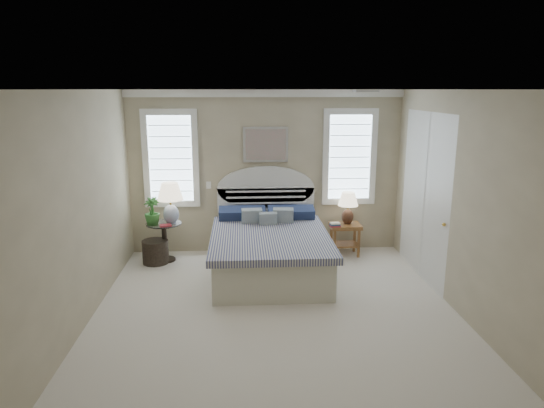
{
  "coord_description": "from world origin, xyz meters",
  "views": [
    {
      "loc": [
        -0.4,
        -5.47,
        2.7
      ],
      "look_at": [
        0.01,
        1.0,
        1.16
      ],
      "focal_mm": 32.0,
      "sensor_mm": 36.0,
      "label": 1
    }
  ],
  "objects": [
    {
      "name": "painting",
      "position": [
        0.0,
        2.46,
        1.82
      ],
      "size": [
        0.74,
        0.04,
        0.58
      ],
      "primitive_type": "cube",
      "color": "silver",
      "rests_on": "wall_back"
    },
    {
      "name": "closet_door",
      "position": [
        2.23,
        1.2,
        1.2
      ],
      "size": [
        0.02,
        1.8,
        2.4
      ],
      "primitive_type": "cube",
      "color": "silver",
      "rests_on": "floor"
    },
    {
      "name": "window_left",
      "position": [
        -1.55,
        2.48,
        1.6
      ],
      "size": [
        0.9,
        0.06,
        1.6
      ],
      "primitive_type": "cube",
      "color": "#C9E8FF",
      "rests_on": "wall_back"
    },
    {
      "name": "wall_back",
      "position": [
        0.0,
        2.5,
        1.35
      ],
      "size": [
        4.5,
        0.02,
        2.7
      ],
      "primitive_type": "cube",
      "color": "tan",
      "rests_on": "floor"
    },
    {
      "name": "switch_plate",
      "position": [
        -0.95,
        2.48,
        1.15
      ],
      "size": [
        0.08,
        0.01,
        0.12
      ],
      "primitive_type": "cube",
      "color": "white",
      "rests_on": "wall_back"
    },
    {
      "name": "books_right",
      "position": [
        1.1,
        2.01,
        0.56
      ],
      "size": [
        0.19,
        0.15,
        0.07
      ],
      "rotation": [
        0.0,
        0.0,
        0.21
      ],
      "color": "maroon",
      "rests_on": "nightstand_right"
    },
    {
      "name": "wall_right",
      "position": [
        2.25,
        0.0,
        1.35
      ],
      "size": [
        0.02,
        5.0,
        2.7
      ],
      "primitive_type": "cube",
      "color": "tan",
      "rests_on": "floor"
    },
    {
      "name": "lamp_right",
      "position": [
        1.34,
        2.18,
        0.86
      ],
      "size": [
        0.33,
        0.33,
        0.54
      ],
      "rotation": [
        0.0,
        0.0,
        -0.0
      ],
      "color": "black",
      "rests_on": "nightstand_right"
    },
    {
      "name": "floor",
      "position": [
        0.0,
        0.0,
        0.0
      ],
      "size": [
        4.5,
        5.0,
        0.01
      ],
      "primitive_type": "cube",
      "color": "beige",
      "rests_on": "ground"
    },
    {
      "name": "lamp_left",
      "position": [
        -1.52,
        2.03,
        1.03
      ],
      "size": [
        0.48,
        0.48,
        0.66
      ],
      "rotation": [
        0.0,
        0.0,
        -0.2
      ],
      "color": "white",
      "rests_on": "side_table_left"
    },
    {
      "name": "potted_plant",
      "position": [
        -1.8,
        1.95,
        0.85
      ],
      "size": [
        0.28,
        0.28,
        0.44
      ],
      "primitive_type": "imported",
      "rotation": [
        0.0,
        0.0,
        -0.15
      ],
      "color": "#2B6B2A",
      "rests_on": "side_table_left"
    },
    {
      "name": "wall_left",
      "position": [
        -2.25,
        0.0,
        1.35
      ],
      "size": [
        0.02,
        5.0,
        2.7
      ],
      "primitive_type": "cube",
      "color": "tan",
      "rests_on": "floor"
    },
    {
      "name": "crown_molding",
      "position": [
        0.0,
        2.46,
        2.64
      ],
      "size": [
        4.5,
        0.08,
        0.12
      ],
      "primitive_type": "cube",
      "color": "white",
      "rests_on": "wall_back"
    },
    {
      "name": "floor_pot",
      "position": [
        -1.79,
        1.95,
        0.19
      ],
      "size": [
        0.47,
        0.47,
        0.37
      ],
      "primitive_type": "cylinder",
      "rotation": [
        0.0,
        0.0,
        -0.16
      ],
      "color": "black",
      "rests_on": "floor"
    },
    {
      "name": "nightstand_right",
      "position": [
        1.3,
        2.15,
        0.39
      ],
      "size": [
        0.5,
        0.4,
        0.53
      ],
      "color": "brown",
      "rests_on": "floor"
    },
    {
      "name": "window_right",
      "position": [
        1.4,
        2.48,
        1.6
      ],
      "size": [
        0.9,
        0.06,
        1.6
      ],
      "primitive_type": "cube",
      "color": "#C9E8FF",
      "rests_on": "wall_back"
    },
    {
      "name": "side_table_left",
      "position": [
        -1.65,
        2.05,
        0.39
      ],
      "size": [
        0.56,
        0.56,
        0.63
      ],
      "color": "black",
      "rests_on": "floor"
    },
    {
      "name": "hvac_vent",
      "position": [
        1.2,
        0.8,
        2.68
      ],
      "size": [
        0.3,
        0.2,
        0.02
      ],
      "primitive_type": "cube",
      "color": "#B2B2B2",
      "rests_on": "ceiling"
    },
    {
      "name": "bed",
      "position": [
        0.0,
        1.46,
        0.39
      ],
      "size": [
        1.72,
        2.28,
        1.47
      ],
      "color": "silver",
      "rests_on": "floor"
    },
    {
      "name": "books_left",
      "position": [
        -1.59,
        1.86,
        0.64
      ],
      "size": [
        0.21,
        0.17,
        0.02
      ],
      "rotation": [
        0.0,
        0.0,
        0.28
      ],
      "color": "maroon",
      "rests_on": "side_table_left"
    },
    {
      "name": "ceiling",
      "position": [
        0.0,
        0.0,
        2.7
      ],
      "size": [
        4.5,
        5.0,
        0.01
      ],
      "primitive_type": "cube",
      "color": "white",
      "rests_on": "wall_back"
    }
  ]
}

